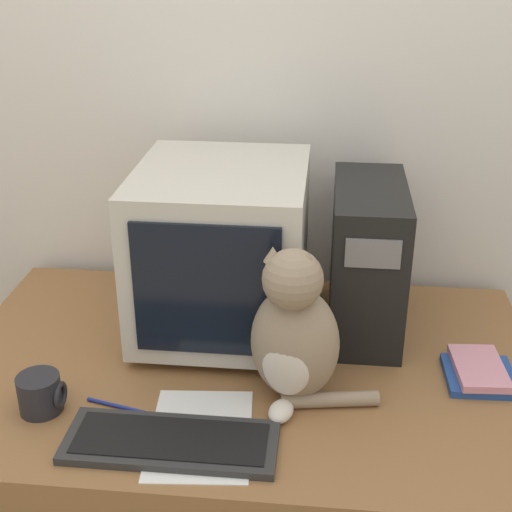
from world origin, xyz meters
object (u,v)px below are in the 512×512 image
(pen, at_px, (119,406))
(crt_monitor, at_px, (222,250))
(book_stack, at_px, (479,373))
(mug, at_px, (41,394))
(cat, at_px, (295,335))
(computer_tower, at_px, (367,259))
(keyboard, at_px, (171,442))

(pen, bearing_deg, crt_monitor, 64.09)
(book_stack, distance_m, mug, 1.00)
(crt_monitor, distance_m, cat, 0.35)
(book_stack, height_order, mug, mug)
(mug, bearing_deg, computer_tower, 31.97)
(computer_tower, distance_m, keyboard, 0.69)
(crt_monitor, relative_size, cat, 1.27)
(pen, bearing_deg, cat, 12.33)
(book_stack, bearing_deg, pen, -166.32)
(computer_tower, height_order, cat, computer_tower)
(computer_tower, xyz_separation_m, mug, (-0.71, -0.44, -0.15))
(cat, relative_size, book_stack, 2.02)
(crt_monitor, distance_m, computer_tower, 0.37)
(keyboard, distance_m, mug, 0.32)
(computer_tower, height_order, mug, computer_tower)
(computer_tower, xyz_separation_m, keyboard, (-0.40, -0.53, -0.18))
(book_stack, bearing_deg, keyboard, -155.32)
(crt_monitor, distance_m, pen, 0.47)
(cat, distance_m, mug, 0.57)
(crt_monitor, relative_size, book_stack, 2.56)
(computer_tower, distance_m, book_stack, 0.39)
(crt_monitor, bearing_deg, mug, -131.14)
(crt_monitor, distance_m, keyboard, 0.53)
(keyboard, xyz_separation_m, book_stack, (0.67, 0.31, 0.01))
(crt_monitor, distance_m, book_stack, 0.68)
(computer_tower, height_order, book_stack, computer_tower)
(pen, height_order, mug, mug)
(computer_tower, height_order, pen, computer_tower)
(pen, bearing_deg, keyboard, -37.85)
(computer_tower, xyz_separation_m, pen, (-0.54, -0.42, -0.19))
(crt_monitor, height_order, keyboard, crt_monitor)
(keyboard, height_order, cat, cat)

